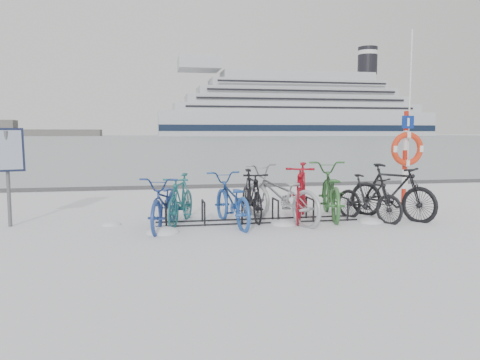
# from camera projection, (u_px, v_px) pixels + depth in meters

# --- Properties ---
(ground) EXTENTS (900.00, 900.00, 0.00)m
(ground) POSITION_uv_depth(u_px,v_px,m) (258.00, 222.00, 9.27)
(ground) COLOR white
(ground) RESTS_ON ground
(ice_sheet) EXTENTS (400.00, 298.00, 0.02)m
(ice_sheet) POSITION_uv_depth(u_px,v_px,m) (159.00, 138.00, 160.87)
(ice_sheet) COLOR #A1AFB6
(ice_sheet) RESTS_ON ground
(quay_edge) EXTENTS (400.00, 0.25, 0.10)m
(quay_edge) POSITION_uv_depth(u_px,v_px,m) (217.00, 186.00, 15.04)
(quay_edge) COLOR #3F3F42
(quay_edge) RESTS_ON ground
(bike_rack) EXTENTS (4.00, 0.48, 0.46)m
(bike_rack) POSITION_uv_depth(u_px,v_px,m) (258.00, 213.00, 9.26)
(bike_rack) COLOR black
(bike_rack) RESTS_ON ground
(info_board) EXTENTS (0.66, 0.40, 1.85)m
(info_board) POSITION_uv_depth(u_px,v_px,m) (6.00, 156.00, 8.67)
(info_board) COLOR #595B5E
(info_board) RESTS_ON ground
(lifebuoy_station) EXTENTS (0.79, 0.23, 4.12)m
(lifebuoy_station) POSITION_uv_depth(u_px,v_px,m) (407.00, 149.00, 10.83)
(lifebuoy_station) COLOR #B01D0E
(lifebuoy_station) RESTS_ON ground
(cruise_ferry) EXTENTS (142.34, 26.84, 46.77)m
(cruise_ferry) POSITION_uv_depth(u_px,v_px,m) (295.00, 111.00, 242.56)
(cruise_ferry) COLOR silver
(cruise_ferry) RESTS_ON ground
(bike_0) EXTENTS (1.13, 2.04, 1.02)m
(bike_0) POSITION_uv_depth(u_px,v_px,m) (166.00, 200.00, 8.68)
(bike_0) COLOR navy
(bike_0) RESTS_ON ground
(bike_1) EXTENTS (1.00, 1.74, 1.01)m
(bike_1) POSITION_uv_depth(u_px,v_px,m) (181.00, 198.00, 9.07)
(bike_1) COLOR #1D6165
(bike_1) RESTS_ON ground
(bike_2) EXTENTS (0.97, 2.04, 1.03)m
(bike_2) POSITION_uv_depth(u_px,v_px,m) (231.00, 198.00, 8.94)
(bike_2) COLOR #214B9C
(bike_2) RESTS_ON ground
(bike_3) EXTENTS (0.51, 1.76, 1.05)m
(bike_3) POSITION_uv_depth(u_px,v_px,m) (252.00, 194.00, 9.52)
(bike_3) COLOR black
(bike_3) RESTS_ON ground
(bike_4) EXTENTS (1.65, 2.32, 1.16)m
(bike_4) POSITION_uv_depth(u_px,v_px,m) (280.00, 193.00, 9.24)
(bike_4) COLOR #979A9E
(bike_4) RESTS_ON ground
(bike_5) EXTENTS (1.26, 2.04, 1.19)m
(bike_5) POSITION_uv_depth(u_px,v_px,m) (301.00, 190.00, 9.54)
(bike_5) COLOR maroon
(bike_5) RESTS_ON ground
(bike_6) EXTENTS (1.28, 2.36, 1.17)m
(bike_6) POSITION_uv_depth(u_px,v_px,m) (330.00, 189.00, 9.80)
(bike_6) COLOR #326730
(bike_6) RESTS_ON ground
(bike_7) EXTENTS (1.13, 1.63, 0.96)m
(bike_7) POSITION_uv_depth(u_px,v_px,m) (369.00, 197.00, 9.41)
(bike_7) COLOR black
(bike_7) RESTS_ON ground
(bike_8) EXTENTS (1.53, 1.91, 1.16)m
(bike_8) POSITION_uv_depth(u_px,v_px,m) (392.00, 190.00, 9.60)
(bike_8) COLOR black
(bike_8) RESTS_ON ground
(snow_drifts) EXTENTS (5.45, 1.62, 0.21)m
(snow_drifts) POSITION_uv_depth(u_px,v_px,m) (248.00, 226.00, 8.89)
(snow_drifts) COLOR white
(snow_drifts) RESTS_ON ground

